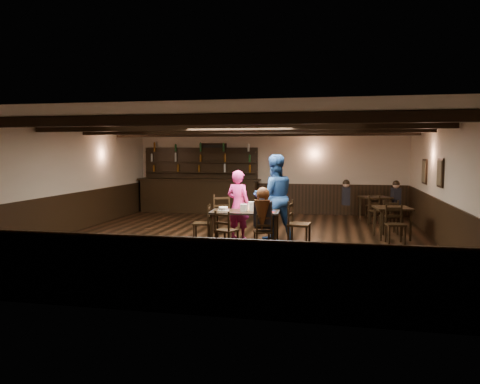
% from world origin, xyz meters
% --- Properties ---
extents(ground, '(10.00, 10.00, 0.00)m').
position_xyz_m(ground, '(0.00, 0.00, 0.00)').
color(ground, black).
rests_on(ground, ground).
extents(room_shell, '(9.02, 10.02, 2.71)m').
position_xyz_m(room_shell, '(0.01, 0.04, 1.75)').
color(room_shell, beige).
rests_on(room_shell, ground).
extents(dining_table, '(1.55, 0.84, 0.75)m').
position_xyz_m(dining_table, '(0.23, -0.42, 0.67)').
color(dining_table, black).
rests_on(dining_table, ground).
extents(chair_near_left, '(0.51, 0.50, 0.85)m').
position_xyz_m(chair_near_left, '(-0.05, -1.18, 0.50)').
color(chair_near_left, black).
rests_on(chair_near_left, ground).
extents(chair_near_right, '(0.46, 0.45, 0.78)m').
position_xyz_m(chair_near_right, '(0.74, -1.00, 0.45)').
color(chair_near_right, black).
rests_on(chair_near_right, ground).
extents(chair_end_left, '(0.44, 0.46, 0.86)m').
position_xyz_m(chair_end_left, '(-0.72, -0.33, 0.50)').
color(chair_end_left, black).
rests_on(chair_end_left, ground).
extents(chair_end_right, '(0.50, 0.52, 1.02)m').
position_xyz_m(chair_end_right, '(1.36, -0.56, 0.60)').
color(chair_end_right, black).
rests_on(chair_end_right, ground).
extents(chair_far_pushed, '(0.61, 0.60, 0.99)m').
position_xyz_m(chair_far_pushed, '(-0.60, 0.86, 0.58)').
color(chair_far_pushed, black).
rests_on(chair_far_pushed, ground).
extents(woman_pink, '(0.69, 0.57, 1.63)m').
position_xyz_m(woman_pink, '(-0.04, 0.15, 0.82)').
color(woman_pink, '#F138A0').
rests_on(woman_pink, ground).
extents(man_blue, '(1.19, 1.07, 2.00)m').
position_xyz_m(man_blue, '(0.79, 0.30, 1.00)').
color(man_blue, navy).
rests_on(man_blue, ground).
extents(seated_person, '(0.37, 0.55, 0.90)m').
position_xyz_m(seated_person, '(0.72, -0.95, 0.86)').
color(seated_person, black).
rests_on(seated_person, ground).
extents(cake, '(0.26, 0.26, 0.08)m').
position_xyz_m(cake, '(-0.26, -0.44, 0.79)').
color(cake, white).
rests_on(cake, dining_table).
extents(plate_stack_a, '(0.17, 0.17, 0.16)m').
position_xyz_m(plate_stack_a, '(0.22, -0.47, 0.83)').
color(plate_stack_a, white).
rests_on(plate_stack_a, dining_table).
extents(plate_stack_b, '(0.17, 0.17, 0.20)m').
position_xyz_m(plate_stack_b, '(0.37, -0.34, 0.85)').
color(plate_stack_b, white).
rests_on(plate_stack_b, dining_table).
extents(tea_light, '(0.04, 0.04, 0.06)m').
position_xyz_m(tea_light, '(0.25, -0.33, 0.78)').
color(tea_light, '#A5A8AD').
rests_on(tea_light, dining_table).
extents(salt_shaker, '(0.03, 0.03, 0.08)m').
position_xyz_m(salt_shaker, '(0.60, -0.47, 0.79)').
color(salt_shaker, silver).
rests_on(salt_shaker, dining_table).
extents(pepper_shaker, '(0.04, 0.04, 0.09)m').
position_xyz_m(pepper_shaker, '(0.67, -0.51, 0.80)').
color(pepper_shaker, '#A5A8AD').
rests_on(pepper_shaker, dining_table).
extents(drink_glass, '(0.07, 0.07, 0.11)m').
position_xyz_m(drink_glass, '(0.53, -0.32, 0.81)').
color(drink_glass, silver).
rests_on(drink_glass, dining_table).
extents(menu_red, '(0.35, 0.25, 0.00)m').
position_xyz_m(menu_red, '(0.72, -0.48, 0.75)').
color(menu_red, maroon).
rests_on(menu_red, dining_table).
extents(menu_blue, '(0.34, 0.24, 0.00)m').
position_xyz_m(menu_blue, '(0.73, -0.29, 0.75)').
color(menu_blue, '#102050').
rests_on(menu_blue, dining_table).
extents(bar_counter, '(4.17, 0.70, 2.20)m').
position_xyz_m(bar_counter, '(-2.36, 4.72, 0.73)').
color(bar_counter, black).
rests_on(bar_counter, ground).
extents(back_table_a, '(0.92, 0.92, 0.75)m').
position_xyz_m(back_table_a, '(3.53, 1.01, 0.65)').
color(back_table_a, black).
rests_on(back_table_a, ground).
extents(back_table_b, '(1.01, 1.01, 0.75)m').
position_xyz_m(back_table_b, '(3.34, 3.61, 0.65)').
color(back_table_b, black).
rests_on(back_table_b, ground).
extents(bg_patron_left, '(0.25, 0.38, 0.76)m').
position_xyz_m(bg_patron_left, '(2.51, 3.78, 0.85)').
color(bg_patron_left, black).
rests_on(bg_patron_left, ground).
extents(bg_patron_right, '(0.27, 0.39, 0.75)m').
position_xyz_m(bg_patron_right, '(3.95, 3.87, 0.84)').
color(bg_patron_right, black).
rests_on(bg_patron_right, ground).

